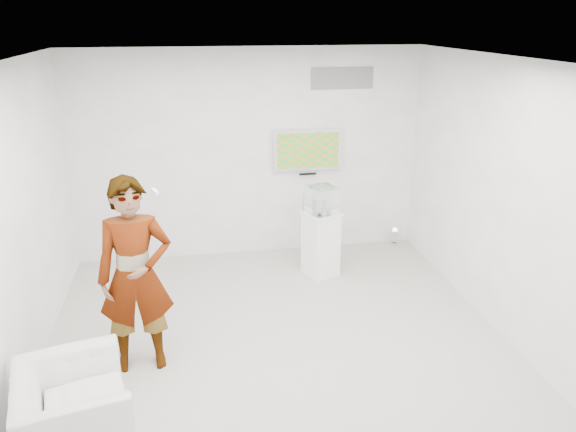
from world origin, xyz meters
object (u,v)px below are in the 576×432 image
Objects in this scene: person at (135,276)px; pedestal at (321,243)px; tv at (307,150)px; armchair at (73,408)px; floor_uplight at (394,237)px.

person reaches higher than pedestal.
tv is 1.42m from pedestal.
floor_uplight is at bearing -62.05° from armchair.
person is at bearing -38.27° from armchair.
floor_uplight is (3.65, 2.56, -0.86)m from person.
person reaches higher than armchair.
person is 4.54m from floor_uplight.
person is 1.33m from armchair.
person reaches higher than floor_uplight.
floor_uplight is at bearing 31.35° from person.
tv is at bearing 90.50° from pedestal.
person is at bearing -142.11° from pedestal.
floor_uplight is (1.37, 0.79, -0.31)m from pedestal.
pedestal is at bearing -150.08° from floor_uplight.
floor_uplight is (1.38, -0.12, -1.41)m from tv.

